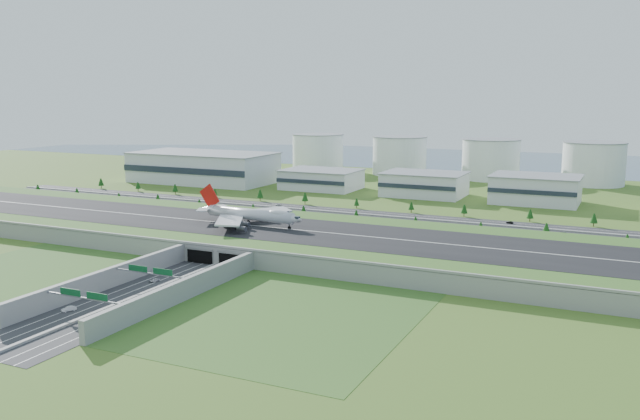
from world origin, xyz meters
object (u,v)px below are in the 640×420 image
at_px(car_7, 278,205).
at_px(car_5, 510,222).
at_px(car_1, 69,309).
at_px(fuel_tank_a, 318,152).
at_px(boeing_747, 250,214).
at_px(car_0, 154,280).
at_px(car_4, 127,197).
at_px(car_6, 565,233).
at_px(car_2, 192,281).
at_px(car_3, 93,323).

bearing_deg(car_7, car_5, 91.97).
distance_m(car_1, car_5, 257.94).
relative_size(fuel_tank_a, car_7, 10.54).
distance_m(boeing_747, car_0, 87.30).
relative_size(fuel_tank_a, car_4, 10.24).
relative_size(car_1, car_6, 0.94).
bearing_deg(car_1, car_4, 151.55).
height_order(car_2, car_5, car_2).
bearing_deg(car_1, car_5, 88.96).
height_order(car_5, car_6, car_6).
relative_size(car_2, car_7, 1.14).
bearing_deg(car_1, fuel_tank_a, 128.98).
relative_size(car_2, car_5, 1.32).
bearing_deg(car_0, car_7, 122.25).
bearing_deg(car_2, fuel_tank_a, -69.33).
bearing_deg(boeing_747, car_4, 156.34).
xyz_separation_m(car_3, car_4, (-175.19, 218.52, 0.08)).
xyz_separation_m(car_1, car_4, (-156.97, 211.20, -0.01)).
bearing_deg(car_5, car_6, 74.13).
xyz_separation_m(boeing_747, car_4, (-154.02, 82.22, -12.74)).
height_order(fuel_tank_a, car_2, fuel_tank_a).
relative_size(fuel_tank_a, car_5, 12.20).
distance_m(car_0, car_5, 218.51).
xyz_separation_m(car_2, car_4, (-175.56, 163.35, 0.08)).
xyz_separation_m(car_1, car_7, (-40.79, 229.25, -0.15)).
xyz_separation_m(fuel_tank_a, boeing_747, (106.41, -307.87, -3.80)).
relative_size(car_3, car_4, 1.06).
distance_m(boeing_747, car_5, 155.53).
bearing_deg(car_1, car_2, 93.69).
distance_m(car_0, car_6, 221.90).
distance_m(car_2, car_4, 239.81).
bearing_deg(car_0, car_1, -75.55).
xyz_separation_m(car_4, car_7, (116.18, 18.05, -0.14)).
xyz_separation_m(car_2, car_7, (-59.39, 181.40, -0.06)).
bearing_deg(car_6, car_0, 118.20).
relative_size(car_0, car_5, 1.10).
bearing_deg(fuel_tank_a, car_1, -75.95).
bearing_deg(car_6, fuel_tank_a, 26.75).
relative_size(fuel_tank_a, car_0, 11.08).
height_order(fuel_tank_a, car_0, fuel_tank_a).
distance_m(car_5, car_7, 153.76).
distance_m(boeing_747, car_3, 138.53).
bearing_deg(car_7, car_1, 11.07).
xyz_separation_m(car_4, car_5, (269.91, 20.69, -0.16)).
bearing_deg(car_7, boeing_747, 21.66).
distance_m(boeing_747, car_6, 171.14).
relative_size(boeing_747, car_3, 12.48).
bearing_deg(fuel_tank_a, car_2, -71.79).
bearing_deg(boeing_747, car_6, 34.06).
height_order(car_1, car_3, car_1).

